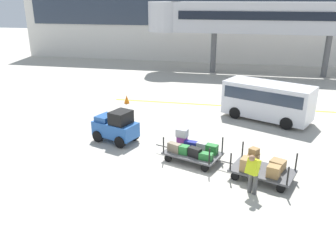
{
  "coord_description": "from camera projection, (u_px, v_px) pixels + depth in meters",
  "views": [
    {
      "loc": [
        2.18,
        -12.07,
        6.57
      ],
      "look_at": [
        -0.98,
        2.62,
        0.93
      ],
      "focal_mm": 36.77,
      "sensor_mm": 36.0,
      "label": 1
    }
  ],
  "objects": [
    {
      "name": "jet_bridge",
      "position": [
        251.0,
        18.0,
        29.85
      ],
      "size": [
        19.79,
        3.0,
        6.21
      ],
      "color": "#B7B7BC",
      "rests_on": "ground_plane"
    },
    {
      "name": "baggage_cart_lead",
      "position": [
        192.0,
        149.0,
        14.55
      ],
      "size": [
        3.07,
        2.09,
        1.2
      ],
      "color": "#4C4C4F",
      "rests_on": "ground_plane"
    },
    {
      "name": "baggage_cart_middle",
      "position": [
        262.0,
        167.0,
        13.07
      ],
      "size": [
        3.07,
        2.09,
        1.1
      ],
      "color": "#4C4C4F",
      "rests_on": "ground_plane"
    },
    {
      "name": "shuttle_van",
      "position": [
        268.0,
        99.0,
        19.27
      ],
      "size": [
        5.15,
        3.73,
        2.1
      ],
      "color": "silver",
      "rests_on": "ground_plane"
    },
    {
      "name": "terminal_building",
      "position": [
        224.0,
        16.0,
        35.92
      ],
      "size": [
        44.84,
        2.51,
        9.38
      ],
      "color": "silver",
      "rests_on": "ground_plane"
    },
    {
      "name": "baggage_tug",
      "position": [
        116.0,
        127.0,
        16.48
      ],
      "size": [
        2.35,
        1.8,
        1.58
      ],
      "color": "#2659A5",
      "rests_on": "ground_plane"
    },
    {
      "name": "safety_cone_near",
      "position": [
        127.0,
        99.0,
        22.61
      ],
      "size": [
        0.36,
        0.36,
        0.55
      ],
      "primitive_type": "cone",
      "color": "orange",
      "rests_on": "ground_plane"
    },
    {
      "name": "baggage_handler",
      "position": [
        253.0,
        172.0,
        11.96
      ],
      "size": [
        0.56,
        0.57,
        1.56
      ],
      "color": "#4C4C4C",
      "rests_on": "ground_plane"
    },
    {
      "name": "ground_plane",
      "position": [
        178.0,
        172.0,
        13.78
      ],
      "size": [
        120.0,
        120.0,
        0.0
      ],
      "primitive_type": "plane",
      "color": "#B2ADA0"
    },
    {
      "name": "apron_lead_line",
      "position": [
        247.0,
        107.0,
        21.89
      ],
      "size": [
        17.52,
        0.38,
        0.01
      ],
      "primitive_type": "cube",
      "rotation": [
        0.0,
        0.0,
        0.01
      ],
      "color": "yellow",
      "rests_on": "ground_plane"
    }
  ]
}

